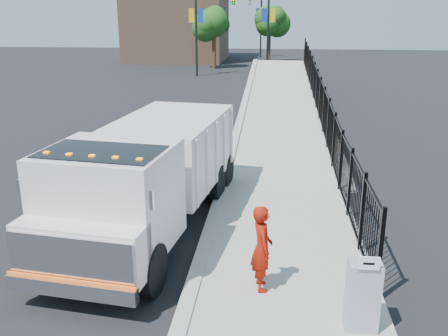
# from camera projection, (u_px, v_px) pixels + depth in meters

# --- Properties ---
(ground) EXTENTS (120.00, 120.00, 0.00)m
(ground) POSITION_uv_depth(u_px,v_px,m) (206.00, 247.00, 11.80)
(ground) COLOR black
(ground) RESTS_ON ground
(sidewalk) EXTENTS (3.55, 12.00, 0.12)m
(sidewalk) POSITION_uv_depth(u_px,v_px,m) (290.00, 295.00, 9.70)
(sidewalk) COLOR #9E998E
(sidewalk) RESTS_ON ground
(curb) EXTENTS (0.30, 12.00, 0.16)m
(curb) POSITION_uv_depth(u_px,v_px,m) (192.00, 289.00, 9.88)
(curb) COLOR #ADAAA3
(curb) RESTS_ON ground
(ramp) EXTENTS (3.95, 24.06, 3.19)m
(ramp) POSITION_uv_depth(u_px,v_px,m) (285.00, 113.00, 26.74)
(ramp) COLOR #9E998E
(ramp) RESTS_ON ground
(iron_fence) EXTENTS (0.10, 28.00, 1.80)m
(iron_fence) POSITION_uv_depth(u_px,v_px,m) (319.00, 112.00, 22.54)
(iron_fence) COLOR black
(iron_fence) RESTS_ON ground
(truck) EXTENTS (3.57, 8.31, 2.76)m
(truck) POSITION_uv_depth(u_px,v_px,m) (148.00, 172.00, 12.20)
(truck) COLOR black
(truck) RESTS_ON ground
(worker) EXTENTS (0.54, 0.70, 1.73)m
(worker) POSITION_uv_depth(u_px,v_px,m) (262.00, 248.00, 9.59)
(worker) COLOR #951405
(worker) RESTS_ON sidewalk
(utility_cabinet) EXTENTS (0.55, 0.40, 1.25)m
(utility_cabinet) POSITION_uv_depth(u_px,v_px,m) (363.00, 296.00, 8.43)
(utility_cabinet) COLOR gray
(utility_cabinet) RESTS_ON sidewalk
(arrow_sign) EXTENTS (0.35, 0.04, 0.22)m
(arrow_sign) POSITION_uv_depth(u_px,v_px,m) (369.00, 263.00, 8.00)
(arrow_sign) COLOR white
(arrow_sign) RESTS_ON utility_cabinet
(debris) EXTENTS (0.42, 0.42, 0.10)m
(debris) POSITION_uv_depth(u_px,v_px,m) (261.00, 215.00, 13.17)
(debris) COLOR silver
(debris) RESTS_ON sidewalk
(light_pole_0) EXTENTS (3.77, 0.22, 8.00)m
(light_pole_0) POSITION_uv_depth(u_px,v_px,m) (200.00, 21.00, 39.89)
(light_pole_0) COLOR black
(light_pole_0) RESTS_ON ground
(light_pole_1) EXTENTS (3.78, 0.22, 8.00)m
(light_pole_1) POSITION_uv_depth(u_px,v_px,m) (265.00, 21.00, 41.31)
(light_pole_1) COLOR black
(light_pole_1) RESTS_ON ground
(light_pole_2) EXTENTS (3.77, 0.22, 8.00)m
(light_pole_2) POSITION_uv_depth(u_px,v_px,m) (223.00, 18.00, 51.57)
(light_pole_2) COLOR black
(light_pole_2) RESTS_ON ground
(light_pole_3) EXTENTS (3.78, 0.22, 8.00)m
(light_pole_3) POSITION_uv_depth(u_px,v_px,m) (258.00, 17.00, 55.41)
(light_pole_3) COLOR black
(light_pole_3) RESTS_ON ground
(tree_0) EXTENTS (2.80, 2.80, 5.40)m
(tree_0) POSITION_uv_depth(u_px,v_px,m) (214.00, 24.00, 44.89)
(tree_0) COLOR #382314
(tree_0) RESTS_ON ground
(tree_1) EXTENTS (2.46, 2.46, 5.23)m
(tree_1) POSITION_uv_depth(u_px,v_px,m) (270.00, 23.00, 50.21)
(tree_1) COLOR #382314
(tree_1) RESTS_ON ground
(tree_2) EXTENTS (2.64, 2.64, 5.32)m
(tree_2) POSITION_uv_depth(u_px,v_px,m) (217.00, 21.00, 55.43)
(tree_2) COLOR #382314
(tree_2) RESTS_ON ground
(building) EXTENTS (10.00, 10.00, 8.00)m
(building) POSITION_uv_depth(u_px,v_px,m) (178.00, 21.00, 53.10)
(building) COLOR #8C664C
(building) RESTS_ON ground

